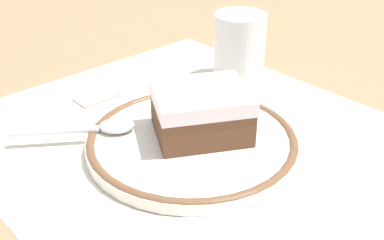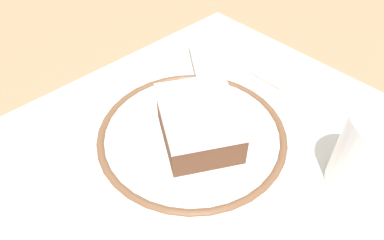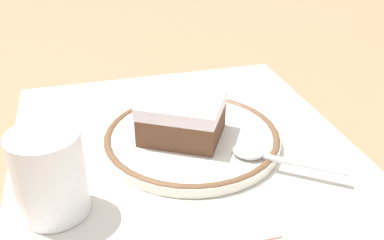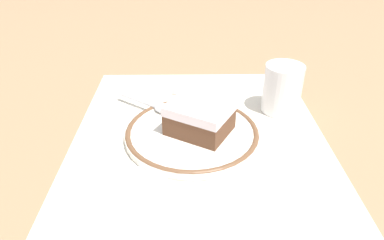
{
  "view_description": "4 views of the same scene",
  "coord_description": "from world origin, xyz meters",
  "px_view_note": "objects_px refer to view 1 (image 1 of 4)",
  "views": [
    {
      "loc": [
        0.31,
        -0.29,
        0.27
      ],
      "look_at": [
        0.01,
        -0.01,
        0.03
      ],
      "focal_mm": 44.51,
      "sensor_mm": 36.0,
      "label": 1
    },
    {
      "loc": [
        0.2,
        0.19,
        0.3
      ],
      "look_at": [
        0.01,
        -0.01,
        0.03
      ],
      "focal_mm": 33.09,
      "sensor_mm": 36.0,
      "label": 2
    },
    {
      "loc": [
        -0.42,
        0.1,
        0.29
      ],
      "look_at": [
        0.01,
        -0.01,
        0.03
      ],
      "focal_mm": 40.37,
      "sensor_mm": 36.0,
      "label": 3
    },
    {
      "loc": [
        0.48,
        -0.02,
        0.32
      ],
      "look_at": [
        0.01,
        -0.01,
        0.03
      ],
      "focal_mm": 32.98,
      "sensor_mm": 36.0,
      "label": 4
    }
  ],
  "objects_px": {
    "cup": "(239,51)",
    "spoon": "(99,127)",
    "sugar_packet": "(96,96)",
    "cake_slice": "(201,112)",
    "plate": "(192,141)"
  },
  "relations": [
    {
      "from": "cup",
      "to": "spoon",
      "type": "bearing_deg",
      "value": -87.01
    },
    {
      "from": "sugar_packet",
      "to": "spoon",
      "type": "bearing_deg",
      "value": -30.25
    },
    {
      "from": "cake_slice",
      "to": "spoon",
      "type": "xyz_separation_m",
      "value": [
        -0.07,
        -0.07,
        -0.02
      ]
    },
    {
      "from": "plate",
      "to": "sugar_packet",
      "type": "distance_m",
      "value": 0.16
    },
    {
      "from": "cup",
      "to": "plate",
      "type": "bearing_deg",
      "value": -62.32
    },
    {
      "from": "spoon",
      "to": "cup",
      "type": "relative_size",
      "value": 1.3
    },
    {
      "from": "cake_slice",
      "to": "cup",
      "type": "height_order",
      "value": "cup"
    },
    {
      "from": "cake_slice",
      "to": "spoon",
      "type": "distance_m",
      "value": 0.11
    },
    {
      "from": "plate",
      "to": "sugar_packet",
      "type": "xyz_separation_m",
      "value": [
        -0.16,
        -0.01,
        -0.0
      ]
    },
    {
      "from": "cake_slice",
      "to": "spoon",
      "type": "relative_size",
      "value": 1.06
    },
    {
      "from": "plate",
      "to": "cup",
      "type": "relative_size",
      "value": 2.48
    },
    {
      "from": "spoon",
      "to": "cup",
      "type": "height_order",
      "value": "cup"
    },
    {
      "from": "plate",
      "to": "cake_slice",
      "type": "xyz_separation_m",
      "value": [
        0.0,
        0.01,
        0.03
      ]
    },
    {
      "from": "cake_slice",
      "to": "sugar_packet",
      "type": "distance_m",
      "value": 0.17
    },
    {
      "from": "spoon",
      "to": "cup",
      "type": "bearing_deg",
      "value": 92.99
    }
  ]
}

